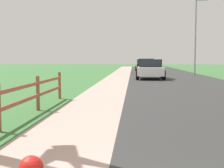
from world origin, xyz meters
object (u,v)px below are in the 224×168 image
at_px(parked_suv_white, 150,69).
at_px(parked_car_beige, 143,65).
at_px(parked_car_black, 146,66).
at_px(street_lamp, 197,30).

height_order(parked_suv_white, parked_car_beige, parked_suv_white).
distance_m(parked_car_black, parked_car_beige, 7.31).
xyz_separation_m(parked_suv_white, street_lamp, (4.48, 5.05, 3.41)).
bearing_deg(street_lamp, parked_car_black, 134.98).
height_order(parked_suv_white, street_lamp, street_lamp).
xyz_separation_m(parked_suv_white, parked_car_beige, (-0.04, 16.80, -0.04)).
relative_size(parked_car_beige, street_lamp, 0.62).
distance_m(parked_suv_white, parked_car_beige, 16.80).
relative_size(parked_suv_white, parked_car_beige, 0.99).
bearing_deg(street_lamp, parked_car_beige, 111.07).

